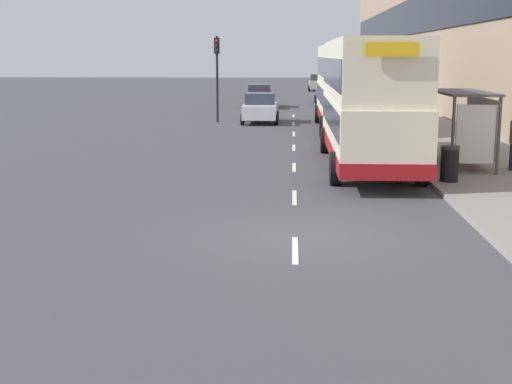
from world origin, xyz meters
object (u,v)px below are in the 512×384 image
(car_0, at_px, (260,108))
(traffic_light_far_kerb, at_px, (217,64))
(car_1, at_px, (317,83))
(double_decker_bus_near, at_px, (368,101))
(pedestrian_2, at_px, (470,130))
(car_2, at_px, (328,93))
(double_decker_bus_ahead, at_px, (346,85))
(litter_bin, at_px, (450,164))
(car_3, at_px, (260,96))
(bus_shelter, at_px, (469,114))

(car_0, xyz_separation_m, traffic_light_far_kerb, (-2.50, 0.42, 2.44))
(car_1, bearing_deg, double_decker_bus_near, -90.15)
(double_decker_bus_near, bearing_deg, pedestrian_2, 31.86)
(car_2, bearing_deg, car_1, 90.37)
(double_decker_bus_near, distance_m, double_decker_bus_ahead, 12.73)
(car_1, bearing_deg, litter_bin, -88.07)
(double_decker_bus_near, height_order, pedestrian_2, double_decker_bus_near)
(car_0, bearing_deg, pedestrian_2, 121.58)
(car_0, height_order, litter_bin, car_0)
(double_decker_bus_near, xyz_separation_m, traffic_light_far_kerb, (-6.88, 16.75, 1.00))
(car_0, bearing_deg, car_1, -96.88)
(car_0, bearing_deg, double_decker_bus_near, 105.01)
(car_3, bearing_deg, litter_bin, 102.43)
(car_2, bearing_deg, traffic_light_far_kerb, -113.29)
(traffic_light_far_kerb, bearing_deg, car_0, -9.61)
(car_0, xyz_separation_m, pedestrian_2, (8.47, -13.78, 0.23))
(car_3, bearing_deg, traffic_light_far_kerb, 80.90)
(pedestrian_2, relative_size, litter_bin, 1.73)
(double_decker_bus_ahead, distance_m, car_2, 20.68)
(pedestrian_2, xyz_separation_m, traffic_light_far_kerb, (-10.97, 14.21, 2.21))
(car_2, xyz_separation_m, litter_bin, (1.80, -36.77, -0.17))
(car_3, xyz_separation_m, pedestrian_2, (9.07, -26.05, 0.22))
(bus_shelter, relative_size, car_0, 1.05)
(car_0, height_order, car_2, car_2)
(pedestrian_2, height_order, litter_bin, pedestrian_2)
(double_decker_bus_near, height_order, double_decker_bus_ahead, same)
(car_0, xyz_separation_m, car_3, (-0.60, 12.27, 0.00))
(double_decker_bus_near, relative_size, traffic_light_far_kerb, 2.26)
(traffic_light_far_kerb, bearing_deg, car_3, 80.90)
(double_decker_bus_near, xyz_separation_m, litter_bin, (2.08, -3.41, -1.62))
(bus_shelter, height_order, double_decker_bus_ahead, double_decker_bus_ahead)
(double_decker_bus_near, distance_m, traffic_light_far_kerb, 18.13)
(pedestrian_2, bearing_deg, car_2, 97.06)
(double_decker_bus_ahead, relative_size, traffic_light_far_kerb, 2.26)
(bus_shelter, relative_size, car_3, 0.93)
(double_decker_bus_near, relative_size, car_2, 2.83)
(double_decker_bus_near, bearing_deg, litter_bin, -58.66)
(car_1, relative_size, traffic_light_far_kerb, 0.86)
(double_decker_bus_ahead, bearing_deg, litter_bin, -83.25)
(car_1, relative_size, pedestrian_2, 2.30)
(car_3, bearing_deg, double_decker_bus_near, 99.87)
(double_decker_bus_ahead, xyz_separation_m, litter_bin, (1.91, -16.14, -1.62))
(double_decker_bus_ahead, height_order, traffic_light_far_kerb, traffic_light_far_kerb)
(double_decker_bus_ahead, distance_m, car_1, 41.12)
(double_decker_bus_ahead, bearing_deg, double_decker_bus_near, -90.74)
(car_2, height_order, traffic_light_far_kerb, traffic_light_far_kerb)
(litter_bin, bearing_deg, double_decker_bus_ahead, 96.75)
(double_decker_bus_near, distance_m, car_3, 29.06)
(double_decker_bus_ahead, bearing_deg, car_3, 107.95)
(bus_shelter, height_order, litter_bin, bus_shelter)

